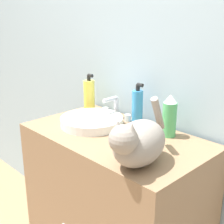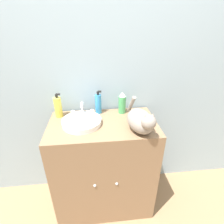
{
  "view_description": "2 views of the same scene",
  "coord_description": "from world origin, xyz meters",
  "views": [
    {
      "loc": [
        0.92,
        -0.67,
        1.43
      ],
      "look_at": [
        0.02,
        0.2,
        1.03
      ],
      "focal_mm": 50.0,
      "sensor_mm": 36.0,
      "label": 1
    },
    {
      "loc": [
        -0.05,
        -0.93,
        1.61
      ],
      "look_at": [
        0.07,
        0.23,
        1.0
      ],
      "focal_mm": 28.0,
      "sensor_mm": 36.0,
      "label": 2
    }
  ],
  "objects": [
    {
      "name": "ground_plane",
      "position": [
        0.0,
        0.0,
        0.0
      ],
      "size": [
        8.0,
        8.0,
        0.0
      ],
      "primitive_type": "plane",
      "color": "#997551"
    },
    {
      "name": "wall_back",
      "position": [
        0.0,
        0.52,
        1.25
      ],
      "size": [
        6.0,
        0.05,
        2.5
      ],
      "color": "#9EB7C6",
      "rests_on": "ground_plane"
    },
    {
      "name": "vanity_cabinet",
      "position": [
        0.0,
        0.24,
        0.45
      ],
      "size": [
        0.85,
        0.49,
        0.9
      ],
      "color": "#8C6B4C",
      "rests_on": "ground_plane"
    },
    {
      "name": "sink_basin",
      "position": [
        -0.16,
        0.24,
        0.93
      ],
      "size": [
        0.3,
        0.3,
        0.04
      ],
      "color": "white",
      "rests_on": "vanity_cabinet"
    },
    {
      "name": "faucet",
      "position": [
        -0.16,
        0.4,
        0.96
      ],
      "size": [
        0.2,
        0.1,
        0.12
      ],
      "color": "silver",
      "rests_on": "vanity_cabinet"
    },
    {
      "name": "cat",
      "position": [
        0.26,
        0.1,
        0.99
      ],
      "size": [
        0.22,
        0.36,
        0.23
      ],
      "rotation": [
        0.0,
        0.0,
        -1.34
      ],
      "color": "gray",
      "rests_on": "vanity_cabinet"
    },
    {
      "name": "soap_bottle",
      "position": [
        -0.35,
        0.39,
        0.99
      ],
      "size": [
        0.06,
        0.06,
        0.21
      ],
      "color": "#EADB4C",
      "rests_on": "vanity_cabinet"
    },
    {
      "name": "spray_bottle",
      "position": [
        0.18,
        0.4,
        1.0
      ],
      "size": [
        0.06,
        0.06,
        0.19
      ],
      "color": "#4CB266",
      "rests_on": "vanity_cabinet"
    },
    {
      "name": "lotion_bottle",
      "position": [
        -0.02,
        0.42,
        0.99
      ],
      "size": [
        0.06,
        0.05,
        0.21
      ],
      "color": "#338CCC",
      "rests_on": "vanity_cabinet"
    }
  ]
}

